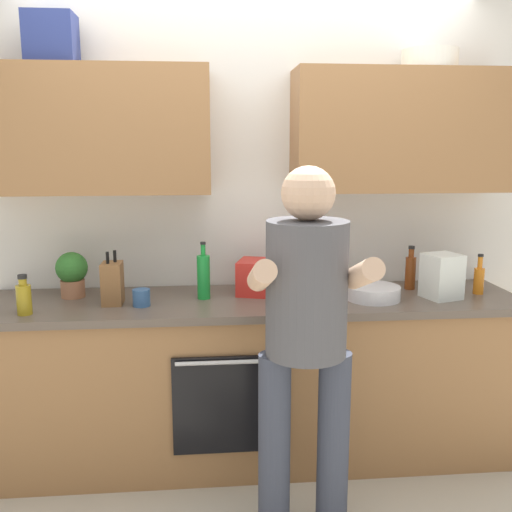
{
  "coord_description": "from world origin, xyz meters",
  "views": [
    {
      "loc": [
        -0.26,
        -2.91,
        1.7
      ],
      "look_at": [
        -0.01,
        -0.1,
        1.15
      ],
      "focal_mm": 39.92,
      "sensor_mm": 36.0,
      "label": 1
    }
  ],
  "objects": [
    {
      "name": "bottle_soda",
      "position": [
        -0.27,
        0.03,
        1.02
      ],
      "size": [
        0.07,
        0.07,
        0.3
      ],
      "color": "#198C33",
      "rests_on": "counter"
    },
    {
      "name": "grocery_bag_crisps",
      "position": [
        0.02,
        0.1,
        0.99
      ],
      "size": [
        0.24,
        0.26,
        0.19
      ],
      "primitive_type": "cube",
      "rotation": [
        0.0,
        0.0,
        -0.29
      ],
      "color": "red",
      "rests_on": "counter"
    },
    {
      "name": "mixing_bowl",
      "position": [
        0.62,
        -0.07,
        0.94
      ],
      "size": [
        0.28,
        0.28,
        0.07
      ],
      "primitive_type": "cylinder",
      "color": "silver",
      "rests_on": "counter"
    },
    {
      "name": "back_wall_unit",
      "position": [
        -0.0,
        0.27,
        1.5
      ],
      "size": [
        4.0,
        0.38,
        2.5
      ],
      "color": "silver",
      "rests_on": "ground"
    },
    {
      "name": "counter",
      "position": [
        -0.0,
        -0.0,
        0.45
      ],
      "size": [
        2.84,
        0.67,
        0.9
      ],
      "color": "olive",
      "rests_on": "ground"
    },
    {
      "name": "bottle_wine",
      "position": [
        0.46,
        0.2,
        1.0
      ],
      "size": [
        0.05,
        0.05,
        0.24
      ],
      "color": "#471419",
      "rests_on": "counter"
    },
    {
      "name": "bottle_juice",
      "position": [
        1.23,
        -0.01,
        0.98
      ],
      "size": [
        0.06,
        0.06,
        0.22
      ],
      "color": "orange",
      "rests_on": "counter"
    },
    {
      "name": "ground_plane",
      "position": [
        0.0,
        0.0,
        0.0
      ],
      "size": [
        12.0,
        12.0,
        0.0
      ],
      "primitive_type": "plane",
      "color": "#B2A893"
    },
    {
      "name": "bottle_vinegar",
      "position": [
        0.89,
        0.13,
        1.0
      ],
      "size": [
        0.06,
        0.06,
        0.25
      ],
      "color": "brown",
      "rests_on": "counter"
    },
    {
      "name": "bottle_oil",
      "position": [
        -1.13,
        -0.18,
        0.98
      ],
      "size": [
        0.07,
        0.07,
        0.2
      ],
      "color": "olive",
      "rests_on": "counter"
    },
    {
      "name": "knife_block",
      "position": [
        -0.73,
        -0.03,
        1.01
      ],
      "size": [
        0.1,
        0.14,
        0.27
      ],
      "color": "brown",
      "rests_on": "counter"
    },
    {
      "name": "grocery_bag_produce",
      "position": [
        0.99,
        -0.08,
        1.02
      ],
      "size": [
        0.21,
        0.21,
        0.24
      ],
      "primitive_type": "cube",
      "rotation": [
        0.0,
        0.0,
        0.29
      ],
      "color": "silver",
      "rests_on": "counter"
    },
    {
      "name": "cup_tea",
      "position": [
        -0.59,
        -0.09,
        0.94
      ],
      "size": [
        0.09,
        0.09,
        0.09
      ],
      "primitive_type": "cylinder",
      "color": "#33598C",
      "rests_on": "counter"
    },
    {
      "name": "potted_herb",
      "position": [
        -0.97,
        0.12,
        1.03
      ],
      "size": [
        0.17,
        0.17,
        0.24
      ],
      "color": "#9E6647",
      "rests_on": "counter"
    },
    {
      "name": "person_standing",
      "position": [
        0.15,
        -0.66,
        0.96
      ],
      "size": [
        0.49,
        0.45,
        1.62
      ],
      "color": "#383D4C",
      "rests_on": "ground"
    }
  ]
}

